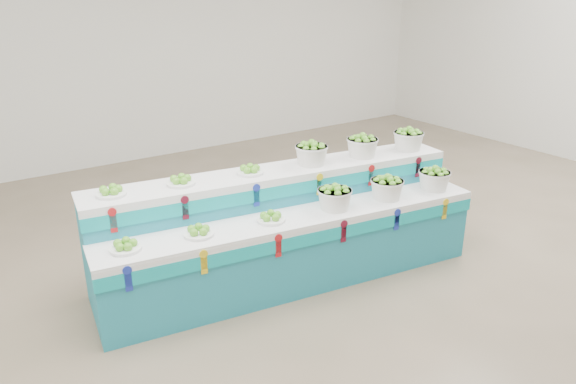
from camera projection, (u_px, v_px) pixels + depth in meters
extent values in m
plane|color=brown|center=(392.00, 269.00, 5.43)|extent=(10.00, 10.00, 0.00)
plane|color=silver|center=(175.00, 30.00, 8.57)|extent=(10.00, 0.00, 10.00)
cylinder|color=white|center=(125.00, 245.00, 4.22)|extent=(0.29, 0.29, 0.09)
cylinder|color=white|center=(198.00, 230.00, 4.47)|extent=(0.29, 0.29, 0.09)
cylinder|color=white|center=(271.00, 216.00, 4.74)|extent=(0.29, 0.29, 0.09)
cylinder|color=white|center=(111.00, 190.00, 4.49)|extent=(0.29, 0.29, 0.09)
cylinder|color=white|center=(181.00, 180.00, 4.74)|extent=(0.29, 0.29, 0.09)
cylinder|color=white|center=(250.00, 169.00, 5.01)|extent=(0.29, 0.29, 0.09)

